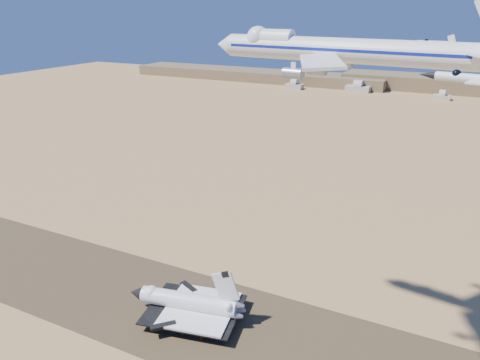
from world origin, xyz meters
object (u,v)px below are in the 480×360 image
at_px(chase_jet_d, 434,43).
at_px(chase_jet_a, 475,78).
at_px(crew_b, 203,336).
at_px(crew_a, 182,334).
at_px(crew_c, 201,339).
at_px(shuttle, 188,303).
at_px(carrier_747, 331,50).

bearing_deg(chase_jet_d, chase_jet_a, -76.02).
distance_m(crew_b, chase_jet_a, 117.99).
bearing_deg(crew_a, crew_b, -56.55).
relative_size(crew_b, chase_jet_d, 0.12).
bearing_deg(crew_b, chase_jet_a, -161.28).
distance_m(crew_a, crew_b, 6.96).
xyz_separation_m(crew_c, chase_jet_d, (52.26, 64.34, 89.88)).
bearing_deg(shuttle, chase_jet_a, -39.62).
xyz_separation_m(shuttle, crew_a, (3.74, -9.40, -4.70)).
bearing_deg(crew_c, chase_jet_a, 175.96).
height_order(shuttle, chase_jet_d, chase_jet_d).
height_order(carrier_747, crew_c, carrier_747).
bearing_deg(shuttle, chase_jet_d, 29.80).
height_order(crew_b, chase_jet_a, chase_jet_a).
bearing_deg(shuttle, carrier_747, -2.06).
xyz_separation_m(chase_jet_a, chase_jet_d, (-14.25, 96.43, -1.67)).
distance_m(shuttle, crew_c, 14.61).
bearing_deg(shuttle, crew_a, -79.90).
bearing_deg(crew_c, crew_a, 25.83).
xyz_separation_m(crew_b, chase_jet_d, (52.36, 63.11, 89.84)).
xyz_separation_m(crew_a, chase_jet_d, (59.10, 64.83, 89.88)).
bearing_deg(shuttle, crew_c, -51.72).
height_order(carrier_747, chase_jet_a, carrier_747).
bearing_deg(crew_b, chase_jet_d, -84.38).
height_order(crew_c, chase_jet_a, chase_jet_a).
xyz_separation_m(crew_a, chase_jet_a, (73.35, -31.60, 91.55)).
relative_size(carrier_747, crew_b, 48.27).
distance_m(shuttle, crew_a, 11.16).
relative_size(crew_c, chase_jet_d, 0.11).
height_order(shuttle, chase_jet_a, chase_jet_a).
bearing_deg(crew_c, crew_b, -64.07).
distance_m(crew_a, crew_c, 6.85).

